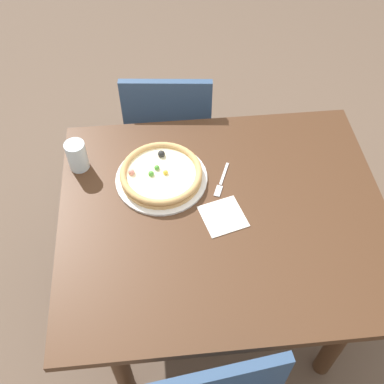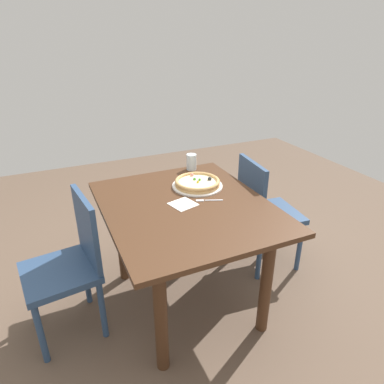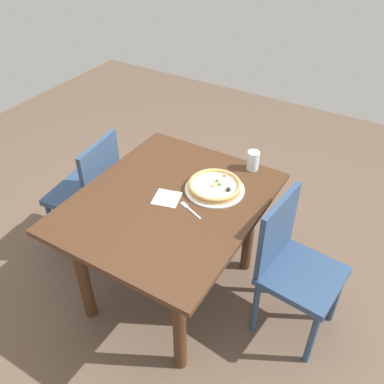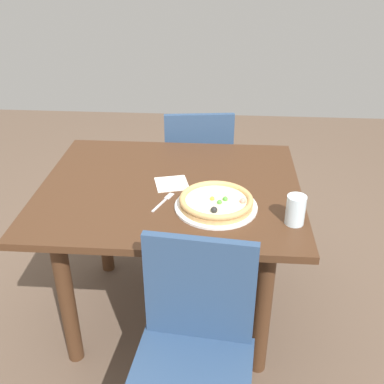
# 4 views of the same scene
# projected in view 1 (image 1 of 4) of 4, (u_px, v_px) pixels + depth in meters

# --- Properties ---
(ground_plane) EXTENTS (6.00, 6.00, 0.00)m
(ground_plane) POSITION_uv_depth(u_px,v_px,m) (216.00, 305.00, 2.20)
(ground_plane) COLOR brown
(dining_table) EXTENTS (1.14, 0.96, 0.74)m
(dining_table) POSITION_uv_depth(u_px,v_px,m) (222.00, 233.00, 1.72)
(dining_table) COLOR #472B19
(dining_table) RESTS_ON ground
(chair_near) EXTENTS (0.44, 0.44, 0.87)m
(chair_near) POSITION_uv_depth(u_px,v_px,m) (170.00, 132.00, 2.25)
(chair_near) COLOR navy
(chair_near) RESTS_ON ground
(plate) EXTENTS (0.34, 0.34, 0.01)m
(plate) POSITION_uv_depth(u_px,v_px,m) (162.00, 178.00, 1.71)
(plate) COLOR white
(plate) RESTS_ON dining_table
(pizza) EXTENTS (0.30, 0.30, 0.05)m
(pizza) POSITION_uv_depth(u_px,v_px,m) (161.00, 174.00, 1.69)
(pizza) COLOR tan
(pizza) RESTS_ON plate
(fork) EXTENTS (0.08, 0.16, 0.00)m
(fork) POSITION_uv_depth(u_px,v_px,m) (221.00, 182.00, 1.70)
(fork) COLOR silver
(fork) RESTS_ON dining_table
(drinking_glass) EXTENTS (0.07, 0.07, 0.12)m
(drinking_glass) POSITION_uv_depth(u_px,v_px,m) (77.00, 156.00, 1.71)
(drinking_glass) COLOR silver
(drinking_glass) RESTS_ON dining_table
(napkin) EXTENTS (0.17, 0.17, 0.00)m
(napkin) POSITION_uv_depth(u_px,v_px,m) (223.00, 216.00, 1.61)
(napkin) COLOR white
(napkin) RESTS_ON dining_table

